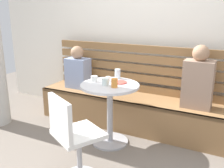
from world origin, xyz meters
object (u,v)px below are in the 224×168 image
(white_chair, at_px, (72,136))
(cup_tumbler_orange, at_px, (114,83))
(cup_ceramic_white, at_px, (94,79))
(person_adult, at_px, (198,80))
(cup_espresso_small, at_px, (108,79))
(booth_bench, at_px, (132,112))
(person_child_left, at_px, (78,70))
(cup_glass_tall, at_px, (118,74))
(cup_glass_short, at_px, (106,82))
(cafe_table, at_px, (110,102))
(plate_small, at_px, (120,82))

(white_chair, height_order, cup_tumbler_orange, white_chair)
(white_chair, distance_m, cup_ceramic_white, 0.91)
(person_adult, bearing_deg, cup_espresso_small, -157.22)
(booth_bench, xyz_separation_m, person_child_left, (-0.89, 0.03, 0.49))
(cup_glass_tall, distance_m, cup_glass_short, 0.33)
(booth_bench, xyz_separation_m, cup_ceramic_white, (-0.28, -0.52, 0.55))
(booth_bench, relative_size, white_chair, 3.18)
(person_child_left, bearing_deg, cafe_table, -33.75)
(plate_small, bearing_deg, white_chair, -91.95)
(cafe_table, xyz_separation_m, person_adult, (0.89, 0.52, 0.26))
(cup_ceramic_white, bearing_deg, cup_glass_tall, 55.43)
(person_adult, height_order, cup_glass_short, person_adult)
(cup_glass_tall, relative_size, plate_small, 0.71)
(booth_bench, relative_size, cup_ceramic_white, 33.75)
(person_child_left, xyz_separation_m, cup_espresso_small, (0.74, -0.44, 0.06))
(cup_glass_short, height_order, cup_ceramic_white, cup_glass_short)
(cup_glass_tall, relative_size, cup_tumbler_orange, 1.20)
(cup_glass_short, bearing_deg, person_child_left, 142.79)
(cup_ceramic_white, xyz_separation_m, cup_espresso_small, (0.13, 0.10, -0.01))
(cup_glass_tall, distance_m, cup_tumbler_orange, 0.38)
(person_adult, height_order, cup_espresso_small, person_adult)
(booth_bench, distance_m, cup_espresso_small, 0.70)
(person_adult, distance_m, cup_espresso_small, 1.06)
(cafe_table, height_order, person_adult, person_adult)
(cup_glass_short, bearing_deg, cafe_table, 66.55)
(booth_bench, xyz_separation_m, cup_glass_short, (-0.09, -0.58, 0.56))
(cup_glass_tall, bearing_deg, person_adult, 15.22)
(cup_glass_tall, distance_m, cup_espresso_small, 0.17)
(white_chair, bearing_deg, cup_tumbler_orange, 85.26)
(white_chair, bearing_deg, plate_small, 88.05)
(cup_ceramic_white, distance_m, plate_small, 0.31)
(cafe_table, xyz_separation_m, cup_glass_short, (-0.02, -0.06, 0.26))
(cup_glass_tall, bearing_deg, white_chair, -85.90)
(white_chair, xyz_separation_m, person_adult, (0.85, 1.33, 0.31))
(cup_ceramic_white, xyz_separation_m, plate_small, (0.29, 0.10, -0.03))
(white_chair, xyz_separation_m, person_child_left, (-0.87, 1.36, 0.25))
(cup_ceramic_white, bearing_deg, white_chair, -72.56)
(cafe_table, bearing_deg, booth_bench, 82.84)
(cafe_table, height_order, cup_glass_tall, cup_glass_tall)
(cup_espresso_small, bearing_deg, booth_bench, 69.89)
(booth_bench, xyz_separation_m, person_adult, (0.82, -0.01, 0.55))
(cafe_table, height_order, person_child_left, person_child_left)
(cup_ceramic_white, bearing_deg, person_child_left, 138.52)
(white_chair, relative_size, cup_ceramic_white, 10.63)
(cup_glass_tall, height_order, plate_small, cup_glass_tall)
(person_child_left, height_order, cup_tumbler_orange, person_child_left)
(white_chair, height_order, cup_glass_tall, cup_glass_tall)
(booth_bench, bearing_deg, cup_glass_tall, -111.62)
(white_chair, distance_m, cup_tumbler_orange, 0.79)
(cup_ceramic_white, bearing_deg, booth_bench, 61.46)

